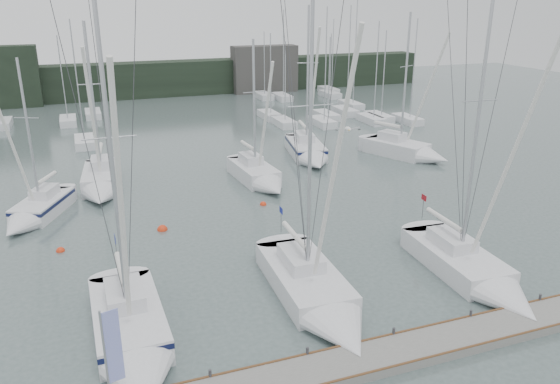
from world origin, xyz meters
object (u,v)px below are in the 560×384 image
(buoy_a, at_px, (162,230))
(sailboat_mid_d, at_px, (309,153))
(sailboat_near_center, at_px, (320,301))
(buoy_b, at_px, (263,205))
(dock_banner, at_px, (111,353))
(buoy_c, at_px, (61,251))
(sailboat_mid_b, at_px, (101,184))
(sailboat_mid_c, at_px, (260,178))
(sailboat_mid_e, at_px, (411,151))
(sailboat_near_left, at_px, (133,341))
(sailboat_near_right, at_px, (478,276))
(sailboat_mid_a, at_px, (34,213))

(buoy_a, bearing_deg, sailboat_mid_d, 37.17)
(sailboat_near_center, bearing_deg, buoy_a, 116.67)
(buoy_b, distance_m, dock_banner, 21.71)
(buoy_c, bearing_deg, sailboat_mid_d, 30.52)
(sailboat_mid_d, height_order, buoy_b, sailboat_mid_d)
(sailboat_mid_b, relative_size, buoy_a, 20.25)
(buoy_c, bearing_deg, dock_banner, -82.33)
(sailboat_mid_c, height_order, dock_banner, sailboat_mid_c)
(sailboat_mid_e, height_order, buoy_b, sailboat_mid_e)
(dock_banner, bearing_deg, sailboat_near_left, 61.56)
(sailboat_mid_b, bearing_deg, buoy_b, -26.92)
(sailboat_near_right, relative_size, sailboat_mid_b, 1.18)
(sailboat_near_left, height_order, buoy_c, sailboat_near_left)
(buoy_b, bearing_deg, buoy_a, -164.96)
(sailboat_mid_b, xyz_separation_m, buoy_a, (3.16, -8.75, -0.63))
(sailboat_mid_d, distance_m, buoy_a, 18.87)
(sailboat_mid_a, height_order, sailboat_mid_c, sailboat_mid_c)
(dock_banner, bearing_deg, sailboat_mid_c, 45.90)
(sailboat_near_center, xyz_separation_m, sailboat_mid_e, (18.47, 20.79, 0.10))
(sailboat_mid_b, distance_m, sailboat_mid_d, 18.39)
(buoy_b, distance_m, buoy_c, 13.84)
(sailboat_near_left, height_order, sailboat_mid_e, sailboat_near_left)
(buoy_a, xyz_separation_m, buoy_c, (-6.06, -1.04, 0.00))
(sailboat_near_center, bearing_deg, sailboat_mid_e, 50.70)
(sailboat_mid_b, bearing_deg, sailboat_near_left, -84.29)
(buoy_a, bearing_deg, sailboat_mid_c, 35.78)
(sailboat_near_right, xyz_separation_m, buoy_a, (-14.08, 12.76, -0.54))
(sailboat_near_right, xyz_separation_m, sailboat_mid_c, (-5.42, 19.01, 0.05))
(sailboat_mid_a, bearing_deg, sailboat_mid_b, 68.08)
(sailboat_mid_c, relative_size, sailboat_mid_e, 0.87)
(sailboat_mid_c, xyz_separation_m, sailboat_mid_d, (6.37, 5.15, 0.05))
(sailboat_near_right, bearing_deg, sailboat_mid_e, 67.95)
(sailboat_mid_d, relative_size, buoy_b, 29.83)
(sailboat_mid_a, bearing_deg, buoy_a, -5.71)
(sailboat_near_center, distance_m, sailboat_mid_c, 18.67)
(sailboat_mid_a, xyz_separation_m, sailboat_mid_d, (22.70, 6.93, 0.09))
(sailboat_mid_c, bearing_deg, sailboat_mid_b, 163.90)
(dock_banner, bearing_deg, sailboat_mid_b, 73.39)
(sailboat_mid_b, relative_size, buoy_b, 27.81)
(sailboat_mid_e, height_order, buoy_a, sailboat_mid_e)
(sailboat_near_left, distance_m, sailboat_mid_e, 34.31)
(buoy_c, bearing_deg, sailboat_near_center, -43.89)
(sailboat_mid_b, height_order, sailboat_mid_d, sailboat_mid_d)
(sailboat_near_center, xyz_separation_m, sailboat_mid_a, (-13.17, 16.62, 0.02))
(sailboat_near_left, height_order, dock_banner, sailboat_near_left)
(buoy_a, relative_size, dock_banner, 0.16)
(sailboat_near_right, relative_size, dock_banner, 3.82)
(sailboat_mid_d, bearing_deg, sailboat_near_right, -81.53)
(sailboat_mid_b, bearing_deg, buoy_c, -100.96)
(sailboat_near_right, bearing_deg, buoy_a, 140.58)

